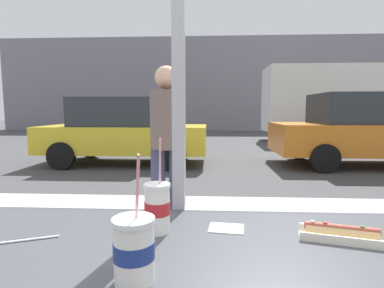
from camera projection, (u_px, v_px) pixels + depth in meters
ground_plane at (204, 155)px, 9.27m from camera, size 60.00×60.00×0.00m
sidewalk_strip at (195, 245)px, 2.91m from camera, size 16.00×2.80×0.16m
building_facade_far at (207, 85)px, 20.64m from camera, size 28.00×1.20×6.19m
soda_cup_left at (157, 207)px, 1.02m from camera, size 0.09×0.09×0.33m
soda_cup_right at (134, 249)px, 0.72m from camera, size 0.10×0.10×0.32m
hotdog_tray_near at (341, 233)px, 0.97m from camera, size 0.27×0.15×0.05m
loose_straw at (27, 240)px, 0.96m from camera, size 0.18×0.08×0.01m
napkin_wrapper at (226, 228)px, 1.06m from camera, size 0.13×0.10×0.00m
parked_car_yellow at (124, 131)px, 7.77m from camera, size 4.12×1.98×1.68m
parked_car_orange at (370, 130)px, 7.44m from camera, size 4.66×2.06×1.77m
box_truck at (338, 102)px, 13.20m from camera, size 6.64×2.44×3.23m
pedestrian at (167, 139)px, 2.94m from camera, size 0.32×0.32×1.63m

